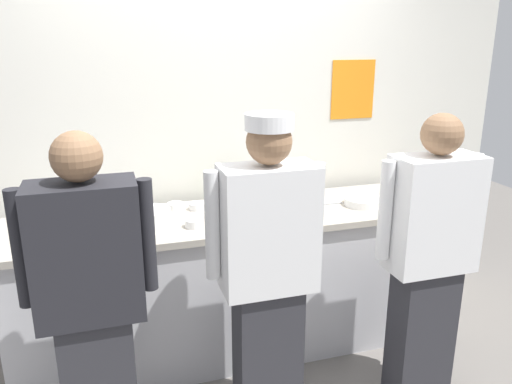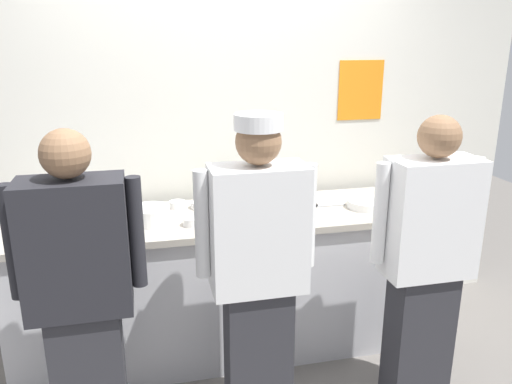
{
  "view_description": "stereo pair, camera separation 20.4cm",
  "coord_description": "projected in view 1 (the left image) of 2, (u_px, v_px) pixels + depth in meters",
  "views": [
    {
      "loc": [
        -0.74,
        -2.48,
        1.96
      ],
      "look_at": [
        0.13,
        0.34,
        1.06
      ],
      "focal_mm": 35.75,
      "sensor_mm": 36.0,
      "label": 1
    },
    {
      "loc": [
        -0.54,
        -2.54,
        1.96
      ],
      "look_at": [
        0.13,
        0.34,
        1.06
      ],
      "focal_mm": 35.75,
      "sensor_mm": 36.0,
      "label": 2
    }
  ],
  "objects": [
    {
      "name": "ground_plane",
      "position": [
        252.0,
        378.0,
        3.05
      ],
      "size": [
        9.0,
        9.0,
        0.0
      ],
      "primitive_type": "plane",
      "color": "slate"
    },
    {
      "name": "sheet_tray",
      "position": [
        81.0,
        228.0,
        2.86
      ],
      "size": [
        0.48,
        0.4,
        0.02
      ],
      "primitive_type": "cube",
      "rotation": [
        0.0,
        0.0,
        -0.2
      ],
      "color": "#B7BABF",
      "rests_on": "prep_counter"
    },
    {
      "name": "ramekin_orange_sauce",
      "position": [
        194.0,
        223.0,
        2.9
      ],
      "size": [
        0.11,
        0.11,
        0.05
      ],
      "color": "white",
      "rests_on": "prep_counter"
    },
    {
      "name": "ramekin_green_sauce",
      "position": [
        198.0,
        206.0,
        3.19
      ],
      "size": [
        0.11,
        0.11,
        0.04
      ],
      "color": "white",
      "rests_on": "prep_counter"
    },
    {
      "name": "squeeze_bottle_secondary",
      "position": [
        411.0,
        189.0,
        3.28
      ],
      "size": [
        0.06,
        0.06,
        0.2
      ],
      "color": "#56A333",
      "rests_on": "prep_counter"
    },
    {
      "name": "mixing_bowl_steel",
      "position": [
        274.0,
        197.0,
        3.26
      ],
      "size": [
        0.32,
        0.32,
        0.12
      ],
      "primitive_type": "cylinder",
      "color": "#B7BABF",
      "rests_on": "prep_counter"
    },
    {
      "name": "deli_cup",
      "position": [
        237.0,
        201.0,
        3.22
      ],
      "size": [
        0.09,
        0.09,
        0.09
      ],
      "primitive_type": "cylinder",
      "color": "white",
      "rests_on": "prep_counter"
    },
    {
      "name": "squeeze_bottle_primary",
      "position": [
        224.0,
        191.0,
        3.28
      ],
      "size": [
        0.06,
        0.06,
        0.18
      ],
      "color": "#56A333",
      "rests_on": "prep_counter"
    },
    {
      "name": "chefs_knife",
      "position": [
        319.0,
        204.0,
        3.29
      ],
      "size": [
        0.27,
        0.03,
        0.02
      ],
      "color": "#B7BABF",
      "rests_on": "prep_counter"
    },
    {
      "name": "chef_near_left",
      "position": [
        92.0,
        301.0,
        2.24
      ],
      "size": [
        0.59,
        0.24,
        1.61
      ],
      "color": "#2D2D33",
      "rests_on": "ground"
    },
    {
      "name": "chef_center",
      "position": [
        268.0,
        270.0,
        2.48
      ],
      "size": [
        0.6,
        0.24,
        1.64
      ],
      "color": "#2D2D33",
      "rests_on": "ground"
    },
    {
      "name": "plate_stack_rear",
      "position": [
        363.0,
        201.0,
        3.28
      ],
      "size": [
        0.25,
        0.25,
        0.05
      ],
      "color": "white",
      "rests_on": "prep_counter"
    },
    {
      "name": "plate_stack_front",
      "position": [
        151.0,
        217.0,
        2.92
      ],
      "size": [
        0.23,
        0.23,
        0.1
      ],
      "color": "white",
      "rests_on": "prep_counter"
    },
    {
      "name": "squeeze_bottle_spare",
      "position": [
        393.0,
        187.0,
        3.33
      ],
      "size": [
        0.06,
        0.06,
        0.21
      ],
      "color": "orange",
      "rests_on": "prep_counter"
    },
    {
      "name": "chef_far_right",
      "position": [
        429.0,
        255.0,
        2.71
      ],
      "size": [
        0.59,
        0.24,
        1.61
      ],
      "color": "#2D2D33",
      "rests_on": "ground"
    },
    {
      "name": "ramekin_yellow_sauce",
      "position": [
        175.0,
        206.0,
        3.19
      ],
      "size": [
        0.1,
        0.1,
        0.04
      ],
      "color": "white",
      "rests_on": "prep_counter"
    },
    {
      "name": "wall_back",
      "position": [
        216.0,
        116.0,
        3.39
      ],
      "size": [
        4.26,
        0.11,
        2.91
      ],
      "color": "silver",
      "rests_on": "ground"
    },
    {
      "name": "prep_counter",
      "position": [
        236.0,
        282.0,
        3.25
      ],
      "size": [
        2.71,
        0.68,
        0.92
      ],
      "color": "silver",
      "rests_on": "ground"
    }
  ]
}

